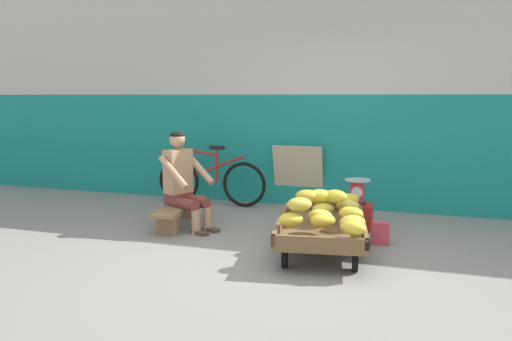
% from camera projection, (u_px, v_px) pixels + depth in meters
% --- Properties ---
extents(ground_plane, '(80.00, 80.00, 0.00)m').
position_uv_depth(ground_plane, '(276.00, 266.00, 4.50)').
color(ground_plane, gray).
extents(back_wall, '(16.00, 0.30, 3.21)m').
position_uv_depth(back_wall, '(328.00, 92.00, 6.81)').
color(back_wall, '#19847A').
rests_on(back_wall, ground).
extents(banana_cart, '(1.04, 1.55, 0.36)m').
position_uv_depth(banana_cart, '(321.00, 229.00, 4.89)').
color(banana_cart, brown).
rests_on(banana_cart, ground).
extents(banana_pile, '(0.88, 1.44, 0.26)m').
position_uv_depth(banana_pile, '(328.00, 208.00, 4.81)').
color(banana_pile, yellow).
rests_on(banana_pile, banana_cart).
extents(low_bench, '(0.41, 1.13, 0.27)m').
position_uv_depth(low_bench, '(179.00, 210.00, 5.88)').
color(low_bench, olive).
rests_on(low_bench, ground).
extents(vendor_seated, '(0.74, 0.62, 1.14)m').
position_uv_depth(vendor_seated, '(183.00, 180.00, 5.77)').
color(vendor_seated, tan).
rests_on(vendor_seated, ground).
extents(plastic_crate, '(0.36, 0.28, 0.30)m').
position_uv_depth(plastic_crate, '(357.00, 216.00, 5.76)').
color(plastic_crate, red).
rests_on(plastic_crate, ground).
extents(weighing_scale, '(0.30, 0.30, 0.29)m').
position_uv_depth(weighing_scale, '(357.00, 191.00, 5.72)').
color(weighing_scale, '#28282D').
rests_on(weighing_scale, plastic_crate).
extents(bicycle_near_left, '(1.66, 0.48, 0.86)m').
position_uv_depth(bicycle_near_left, '(210.00, 180.00, 7.04)').
color(bicycle_near_left, black).
rests_on(bicycle_near_left, ground).
extents(sign_board, '(0.70, 0.26, 0.87)m').
position_uv_depth(sign_board, '(298.00, 176.00, 6.92)').
color(sign_board, '#C6B289').
rests_on(sign_board, ground).
extents(shopping_bag, '(0.18, 0.12, 0.24)m').
position_uv_depth(shopping_bag, '(380.00, 233.00, 5.17)').
color(shopping_bag, '#D13D4C').
rests_on(shopping_bag, ground).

